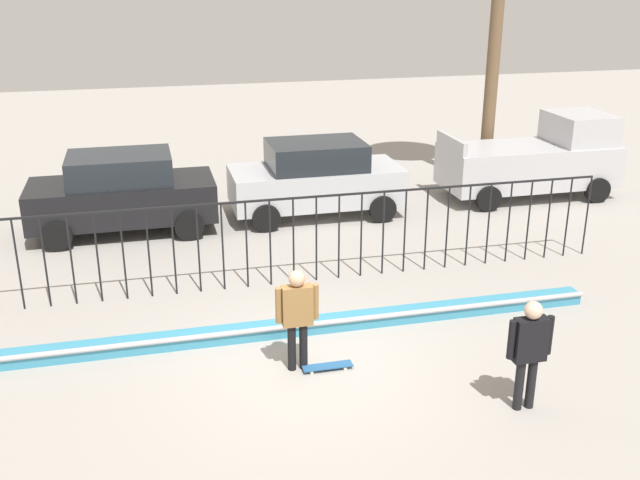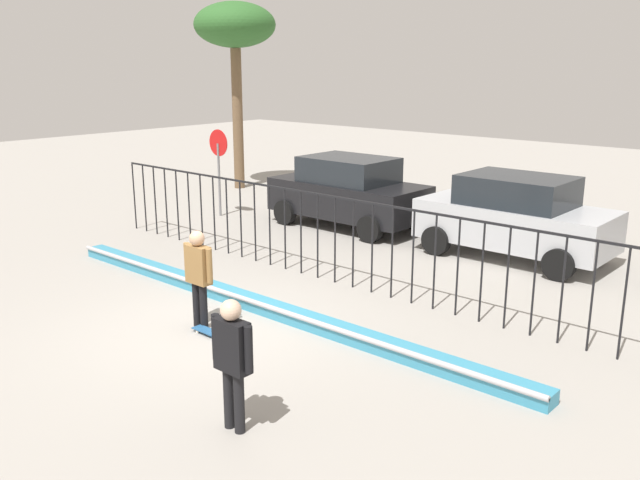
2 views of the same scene
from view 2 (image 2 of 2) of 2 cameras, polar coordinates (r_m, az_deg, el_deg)
name	(u,v)px [view 2 (image 2 of 2)]	position (r m, az deg, el deg)	size (l,w,h in m)	color
ground_plane	(209,329)	(11.70, -9.32, -7.38)	(60.00, 60.00, 0.00)	#9E9991
bowl_coping_ledge	(258,304)	(12.37, -5.20, -5.40)	(11.00, 0.40, 0.27)	teal
perimeter_fence	(335,230)	(13.58, 1.28, 0.86)	(14.04, 0.04, 1.79)	black
skateboarder	(198,270)	(11.48, -10.18, -2.50)	(0.68, 0.26, 1.68)	black
skateboard	(212,333)	(11.38, -9.10, -7.69)	(0.80, 0.20, 0.07)	#26598C
camera_operator	(232,353)	(8.25, -7.38, -9.41)	(0.68, 0.26, 1.69)	black
parked_car_black	(348,191)	(18.34, 2.39, 4.10)	(4.30, 2.12, 1.90)	black
parked_car_silver	(515,216)	(15.98, 16.08, 1.92)	(4.30, 2.12, 1.90)	#B7BABF
stop_sign	(219,161)	(19.77, -8.51, 6.62)	(0.76, 0.07, 2.50)	slate
palm_tree_short	(235,30)	(24.08, -7.16, 17.13)	(2.75, 2.75, 6.32)	brown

